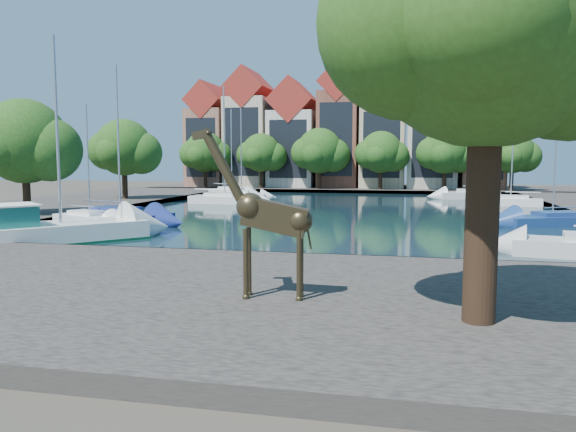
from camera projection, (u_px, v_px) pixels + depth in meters
name	position (u px, v px, depth m)	size (l,w,h in m)	color
ground	(271.00, 263.00, 24.15)	(160.00, 160.00, 0.00)	#38332B
water_basin	(340.00, 211.00, 47.48)	(38.00, 50.00, 0.08)	black
near_quay	(216.00, 296.00, 17.32)	(50.00, 14.00, 0.50)	#46423C
far_quay	(368.00, 189.00, 78.55)	(60.00, 16.00, 0.50)	#46423C
left_quay	(75.00, 204.00, 52.75)	(14.00, 52.00, 0.50)	#46423C
plane_tree	(494.00, 21.00, 13.00)	(8.32, 6.40, 10.62)	#332114
townhouse_west_end	(212.00, 139.00, 82.69)	(5.44, 9.18, 14.93)	#92634F
townhouse_west_mid	(251.00, 132.00, 81.33)	(5.94, 9.18, 16.79)	beige
townhouse_west_inner	(295.00, 138.00, 80.04)	(6.43, 9.18, 15.15)	silver
townhouse_center	(340.00, 131.00, 78.56)	(5.44, 9.18, 16.93)	brown
townhouse_east_inner	(383.00, 135.00, 77.35)	(5.94, 9.18, 15.79)	tan
townhouse_east_mid	(432.00, 132.00, 75.94)	(6.43, 9.18, 16.65)	beige
townhouse_east_end	(482.00, 139.00, 74.66)	(5.44, 9.18, 14.43)	brown
far_tree_far_west	(206.00, 153.00, 77.34)	(7.28, 5.60, 7.68)	#332114
far_tree_west	(262.00, 154.00, 75.66)	(6.76, 5.20, 7.36)	#332114
far_tree_mid_west	(320.00, 152.00, 73.94)	(7.80, 6.00, 8.00)	#332114
far_tree_mid_east	(382.00, 153.00, 72.26)	(7.02, 5.40, 7.52)	#332114
far_tree_east	(446.00, 152.00, 70.55)	(7.54, 5.80, 7.84)	#332114
far_tree_far_east	(513.00, 154.00, 68.87)	(6.76, 5.20, 7.36)	#332114
side_tree_left_near	(26.00, 144.00, 39.68)	(7.80, 6.00, 8.20)	#332114
side_tree_left_far	(125.00, 149.00, 55.45)	(7.28, 5.60, 7.88)	#332114
giraffe_statue	(266.00, 216.00, 15.91)	(3.38, 0.69, 4.82)	#352C1A
motorsailer	(27.00, 229.00, 28.54)	(9.65, 10.53, 10.69)	white
sailboat_left_a	(90.00, 217.00, 37.30)	(5.79, 3.78, 7.93)	white
sailboat_left_b	(120.00, 215.00, 38.09)	(7.72, 4.36, 10.60)	navy
sailboat_left_c	(225.00, 198.00, 55.12)	(7.02, 2.81, 11.41)	silver
sailboat_left_d	(242.00, 194.00, 60.57)	(5.47, 2.31, 9.79)	white
sailboat_left_e	(232.00, 191.00, 66.88)	(5.78, 3.25, 10.17)	silver
sailboat_right_b	(553.00, 218.00, 36.89)	(7.19, 4.98, 9.92)	navy
sailboat_right_c	(511.00, 200.00, 52.39)	(5.67, 2.64, 10.36)	silver
sailboat_right_d	(468.00, 194.00, 61.34)	(6.79, 3.99, 8.37)	silver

